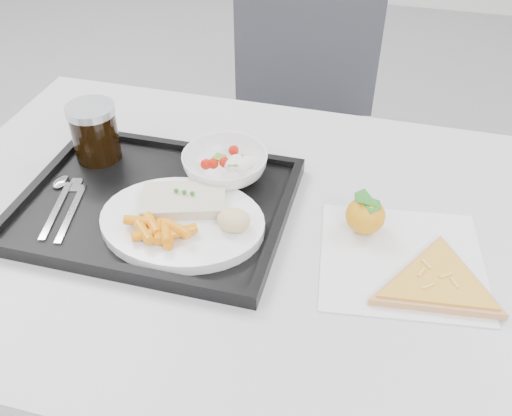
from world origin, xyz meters
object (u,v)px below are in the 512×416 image
tray (156,205)px  cola_glass (95,131)px  table (259,254)px  salad_bowl (225,165)px  tangerine (365,215)px  chair (297,111)px  dinner_plate (182,222)px  pizza_slice (438,283)px

tray → cola_glass: 0.19m
table → tray: bearing=-179.0°
salad_bowl → tangerine: bearing=-15.2°
chair → dinner_plate: 0.84m
tray → chair: bearing=82.3°
cola_glass → tangerine: bearing=-7.7°
table → tangerine: bearing=9.8°
table → salad_bowl: 0.17m
chair → dinner_plate: chair is taller
salad_bowl → cola_glass: size_ratio=1.41×
tray → cola_glass: (-0.15, 0.10, 0.06)m
salad_bowl → cola_glass: 0.25m
table → chair: (-0.08, 0.75, -0.15)m
tray → cola_glass: size_ratio=4.17×
tray → salad_bowl: size_ratio=2.96×
pizza_slice → salad_bowl: bearing=156.2°
cola_glass → chair: bearing=68.6°
pizza_slice → cola_glass: bearing=165.3°
chair → tray: size_ratio=2.07×
tray → pizza_slice: 0.48m
chair → salad_bowl: bearing=-90.7°
chair → salad_bowl: (-0.01, -0.65, 0.25)m
tray → pizza_slice: tray is taller
table → cola_glass: bearing=163.9°
cola_glass → pizza_slice: bearing=-14.7°
tray → cola_glass: bearing=147.0°
tray → pizza_slice: size_ratio=1.42×
cola_glass → tangerine: size_ratio=1.30×
tray → dinner_plate: 0.08m
tangerine → chair: bearing=109.1°
chair → tray: (-0.10, -0.75, 0.22)m
table → cola_glass: 0.38m
table → tangerine: size_ratio=14.49×
tray → dinner_plate: bearing=-34.8°
table → dinner_plate: dinner_plate is taller
table → salad_bowl: size_ratio=7.89×
salad_bowl → cola_glass: cola_glass is taller
table → cola_glass: cola_glass is taller
pizza_slice → dinner_plate: bearing=177.5°
table → chair: 0.77m
chair → pizza_slice: bearing=-65.7°
tray → tangerine: bearing=5.3°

